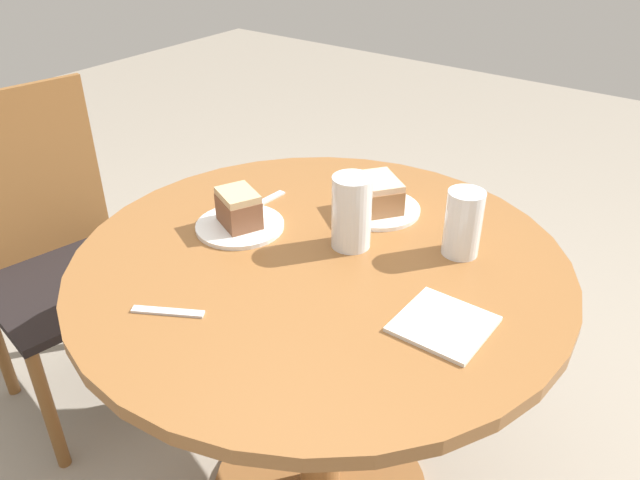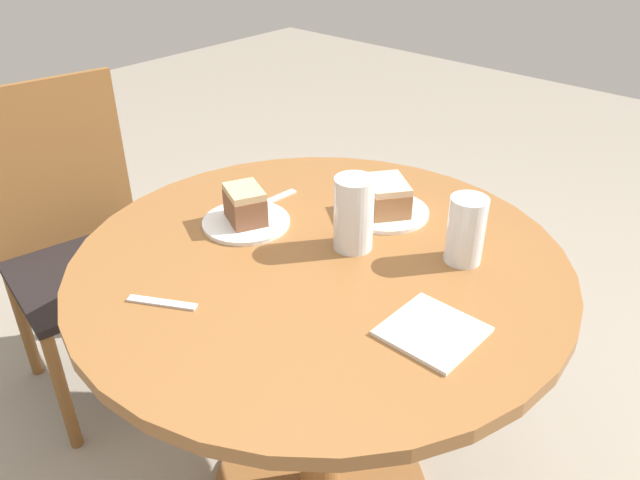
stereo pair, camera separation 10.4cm
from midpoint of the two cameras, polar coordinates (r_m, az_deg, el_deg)
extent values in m
cylinder|color=brown|center=(1.53, -1.99, -13.64)|extent=(0.10, 0.10, 0.70)
cylinder|color=brown|center=(1.30, -2.28, -2.13)|extent=(1.03, 1.03, 0.03)
cylinder|color=brown|center=(1.89, -25.06, -14.01)|extent=(0.04, 0.04, 0.41)
cylinder|color=brown|center=(1.98, -14.14, -9.14)|extent=(0.04, 0.04, 0.41)
cylinder|color=brown|center=(2.27, -19.07, -4.27)|extent=(0.04, 0.04, 0.41)
cube|color=black|center=(1.94, -23.00, -3.67)|extent=(0.52, 0.50, 0.03)
cube|color=brown|center=(1.99, -26.78, 5.19)|extent=(0.42, 0.10, 0.51)
cylinder|color=white|center=(1.41, -9.43, 1.25)|extent=(0.20, 0.20, 0.01)
cylinder|color=white|center=(1.47, 3.24, 2.82)|extent=(0.20, 0.20, 0.01)
cube|color=brown|center=(1.39, -9.55, 2.57)|extent=(0.11, 0.12, 0.06)
cube|color=tan|center=(1.38, -9.70, 4.03)|extent=(0.11, 0.12, 0.02)
cube|color=#9E6B42|center=(1.45, 3.28, 4.01)|extent=(0.14, 0.14, 0.06)
cube|color=beige|center=(1.43, 3.33, 5.32)|extent=(0.14, 0.14, 0.01)
cylinder|color=silver|center=(1.31, 10.61, 0.31)|extent=(0.07, 0.07, 0.08)
cylinder|color=white|center=(1.29, 10.73, 1.46)|extent=(0.08, 0.08, 0.14)
cylinder|color=silver|center=(1.30, 0.60, 1.58)|extent=(0.07, 0.07, 0.11)
cylinder|color=white|center=(1.29, 0.61, 2.51)|extent=(0.08, 0.08, 0.16)
cube|color=silver|center=(1.12, 8.62, -7.69)|extent=(0.16, 0.16, 0.01)
cube|color=silver|center=(1.51, -7.37, 3.35)|extent=(0.15, 0.03, 0.00)
cube|color=silver|center=(1.18, -16.22, -6.38)|extent=(0.08, 0.13, 0.00)
camera|label=1|loc=(0.05, -92.33, -1.40)|focal=35.00mm
camera|label=2|loc=(0.05, 87.67, 1.40)|focal=35.00mm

